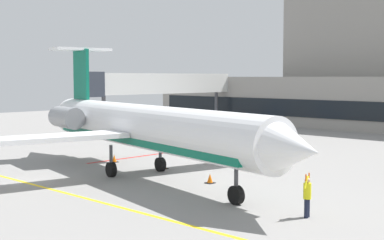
# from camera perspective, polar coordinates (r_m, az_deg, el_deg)

# --- Properties ---
(ground) EXTENTS (120.00, 120.00, 0.11)m
(ground) POSITION_cam_1_polar(r_m,az_deg,el_deg) (32.29, -16.01, -6.50)
(ground) COLOR gray
(jet_bridge_east) EXTENTS (2.40, 22.51, 6.57)m
(jet_bridge_east) POSITION_cam_1_polar(r_m,az_deg,el_deg) (64.99, -3.64, 3.74)
(jet_bridge_east) COLOR silver
(jet_bridge_east) RESTS_ON ground
(regional_jet) EXTENTS (28.10, 22.64, 8.14)m
(regional_jet) POSITION_cam_1_polar(r_m,az_deg,el_deg) (33.44, -5.26, -0.69)
(regional_jet) COLOR white
(regional_jet) RESTS_ON ground
(baggage_tug) EXTENTS (3.18, 3.37, 2.31)m
(baggage_tug) POSITION_cam_1_polar(r_m,az_deg,el_deg) (65.49, -3.32, 0.09)
(baggage_tug) COLOR #1E4CB2
(baggage_tug) RESTS_ON ground
(belt_loader) EXTENTS (4.00, 2.43, 1.82)m
(belt_loader) POSITION_cam_1_polar(r_m,az_deg,el_deg) (57.48, -1.95, -0.68)
(belt_loader) COLOR #1E4CB2
(belt_loader) RESTS_ON ground
(marshaller) EXTENTS (0.34, 0.82, 1.90)m
(marshaller) POSITION_cam_1_polar(r_m,az_deg,el_deg) (24.18, 11.85, -7.63)
(marshaller) COLOR #191E33
(marshaller) RESTS_ON ground
(safety_cone_alpha) EXTENTS (0.47, 0.47, 0.55)m
(safety_cone_alpha) POSITION_cam_1_polar(r_m,az_deg,el_deg) (31.31, 1.87, -6.12)
(safety_cone_alpha) COLOR orange
(safety_cone_alpha) RESTS_ON ground
(safety_cone_bravo) EXTENTS (0.47, 0.47, 0.55)m
(safety_cone_bravo) POSITION_cam_1_polar(r_m,az_deg,el_deg) (39.29, -8.06, -4.00)
(safety_cone_bravo) COLOR orange
(safety_cone_bravo) RESTS_ON ground
(safety_cone_charlie) EXTENTS (0.47, 0.47, 0.55)m
(safety_cone_charlie) POSITION_cam_1_polar(r_m,az_deg,el_deg) (36.14, -2.93, -4.70)
(safety_cone_charlie) COLOR orange
(safety_cone_charlie) RESTS_ON ground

